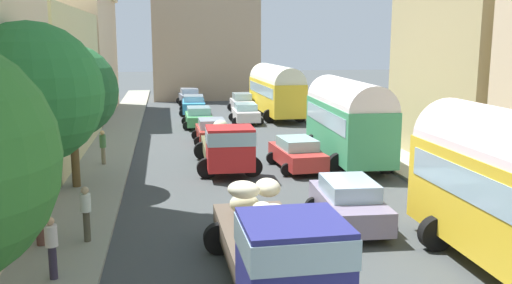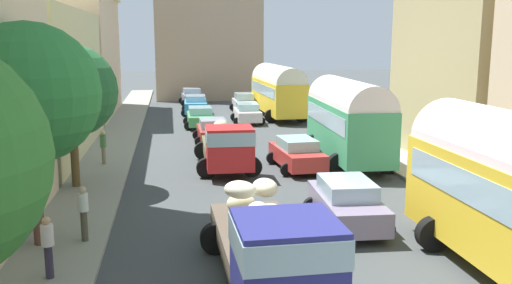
# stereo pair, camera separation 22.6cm
# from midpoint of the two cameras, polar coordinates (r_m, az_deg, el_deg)

# --- Properties ---
(ground_plane) EXTENTS (154.00, 154.00, 0.00)m
(ground_plane) POSITION_cam_midpoint_polar(r_m,az_deg,el_deg) (32.72, -1.51, -0.10)
(ground_plane) COLOR #3E4243
(sidewalk_left) EXTENTS (2.50, 70.00, 0.14)m
(sidewalk_left) POSITION_cam_midpoint_polar(r_m,az_deg,el_deg) (32.60, -14.25, -0.34)
(sidewalk_left) COLOR gray
(sidewalk_left) RESTS_ON ground
(sidewalk_right) EXTENTS (2.50, 70.00, 0.14)m
(sidewalk_right) POSITION_cam_midpoint_polar(r_m,az_deg,el_deg) (34.38, 10.57, 0.36)
(sidewalk_right) COLOR #ADA597
(sidewalk_right) RESTS_ON ground
(building_left_2) EXTENTS (4.35, 14.98, 7.60)m
(building_left_2) POSITION_cam_midpoint_polar(r_m,az_deg,el_deg) (31.20, -21.11, 5.72)
(building_left_2) COLOR #CCC68C
(building_left_2) RESTS_ON ground
(building_left_3) EXTENTS (5.67, 14.11, 10.12)m
(building_left_3) POSITION_cam_midpoint_polar(r_m,az_deg,el_deg) (46.39, -17.73, 8.87)
(building_left_3) COLOR beige
(building_left_3) RESTS_ON ground
(building_right_2) EXTENTS (5.50, 9.11, 9.58)m
(building_right_2) POSITION_cam_midpoint_polar(r_m,az_deg,el_deg) (29.85, 22.29, 7.37)
(building_right_2) COLOR tan
(building_right_2) RESTS_ON ground
(distant_church) EXTENTS (10.70, 7.49, 18.75)m
(distant_church) POSITION_cam_midpoint_polar(r_m,az_deg,el_deg) (58.35, -4.93, 10.87)
(distant_church) COLOR tan
(distant_church) RESTS_ON ground
(parked_bus_1) EXTENTS (3.40, 8.13, 4.13)m
(parked_bus_1) POSITION_cam_midpoint_polar(r_m,az_deg,el_deg) (27.52, 9.72, 2.57)
(parked_bus_1) COLOR #3D9964
(parked_bus_1) RESTS_ON ground
(parked_bus_2) EXTENTS (3.46, 9.84, 4.08)m
(parked_bus_2) POSITION_cam_midpoint_polar(r_m,az_deg,el_deg) (43.56, 2.39, 5.54)
(parked_bus_2) COLOR yellow
(parked_bus_2) RESTS_ON ground
(cargo_truck_0) EXTENTS (3.08, 7.07, 2.39)m
(cargo_truck_0) POSITION_cam_midpoint_polar(r_m,az_deg,el_deg) (13.19, 2.23, -10.61)
(cargo_truck_0) COLOR navy
(cargo_truck_0) RESTS_ON ground
(cargo_truck_1) EXTENTS (3.00, 6.60, 2.30)m
(cargo_truck_1) POSITION_cam_midpoint_polar(r_m,az_deg,el_deg) (25.53, -2.74, -0.40)
(cargo_truck_1) COLOR red
(cargo_truck_1) RESTS_ON ground
(car_0) EXTENTS (2.32, 3.69, 1.43)m
(car_0) POSITION_cam_midpoint_polar(r_m,az_deg,el_deg) (32.71, -4.30, 1.16)
(car_0) COLOR #B2332A
(car_0) RESTS_ON ground
(car_1) EXTENTS (2.35, 3.82, 1.45)m
(car_1) POSITION_cam_midpoint_polar(r_m,az_deg,el_deg) (38.64, -5.62, 2.59)
(car_1) COLOR #479D59
(car_1) RESTS_ON ground
(car_2) EXTENTS (2.48, 4.42, 1.58)m
(car_2) POSITION_cam_midpoint_polar(r_m,az_deg,el_deg) (45.47, -6.12, 3.86)
(car_2) COLOR #3593C8
(car_2) RESTS_ON ground
(car_3) EXTENTS (2.46, 3.82, 1.57)m
(car_3) POSITION_cam_midpoint_polar(r_m,az_deg,el_deg) (52.27, -6.53, 4.69)
(car_3) COLOR gray
(car_3) RESTS_ON ground
(car_4) EXTENTS (2.47, 4.28, 1.55)m
(car_4) POSITION_cam_midpoint_polar(r_m,az_deg,el_deg) (18.38, 9.70, -6.21)
(car_4) COLOR gray
(car_4) RESTS_ON ground
(car_5) EXTENTS (2.50, 4.26, 1.49)m
(car_5) POSITION_cam_midpoint_polar(r_m,az_deg,el_deg) (26.05, 4.51, -1.19)
(car_5) COLOR #B42E2B
(car_5) RESTS_ON ground
(car_6) EXTENTS (2.34, 3.85, 1.45)m
(car_6) POSITION_cam_midpoint_polar(r_m,az_deg,el_deg) (40.44, -0.74, 3.00)
(car_6) COLOR silver
(car_6) RESTS_ON ground
(car_7) EXTENTS (2.25, 3.83, 1.61)m
(car_7) POSITION_cam_midpoint_polar(r_m,az_deg,el_deg) (46.68, -1.11, 4.09)
(car_7) COLOR silver
(car_7) RESTS_ON ground
(pedestrian_0) EXTENTS (0.39, 0.39, 1.82)m
(pedestrian_0) POSITION_cam_midpoint_polar(r_m,az_deg,el_deg) (17.11, -17.06, -6.84)
(pedestrian_0) COLOR #494636
(pedestrian_0) RESTS_ON ground
(pedestrian_1) EXTENTS (0.36, 0.36, 1.79)m
(pedestrian_1) POSITION_cam_midpoint_polar(r_m,az_deg,el_deg) (27.38, -15.29, -0.36)
(pedestrian_1) COLOR #80755A
(pedestrian_1) RESTS_ON ground
(pedestrian_3) EXTENTS (0.37, 0.37, 1.75)m
(pedestrian_3) POSITION_cam_midpoint_polar(r_m,az_deg,el_deg) (14.81, -20.32, -9.97)
(pedestrian_3) COLOR #30293C
(pedestrian_3) RESTS_ON ground
(roadside_tree_1) EXTENTS (3.99, 3.99, 6.56)m
(roadside_tree_1) POSITION_cam_midpoint_polar(r_m,az_deg,el_deg) (16.62, -22.09, 4.65)
(roadside_tree_1) COLOR brown
(roadside_tree_1) RESTS_ON ground
(roadside_tree_2) EXTENTS (3.70, 3.70, 5.89)m
(roadside_tree_2) POSITION_cam_midpoint_polar(r_m,az_deg,el_deg) (23.09, -18.36, 5.01)
(roadside_tree_2) COLOR brown
(roadside_tree_2) RESTS_ON ground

